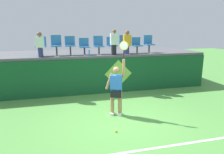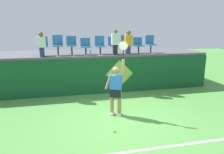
{
  "view_description": "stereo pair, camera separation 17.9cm",
  "coord_description": "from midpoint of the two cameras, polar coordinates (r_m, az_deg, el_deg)",
  "views": [
    {
      "loc": [
        -1.81,
        -5.99,
        2.9
      ],
      "look_at": [
        -0.01,
        1.05,
        1.19
      ],
      "focal_mm": 33.72,
      "sensor_mm": 36.0,
      "label": 1
    },
    {
      "loc": [
        -1.64,
        -6.03,
        2.9
      ],
      "look_at": [
        -0.01,
        1.05,
        1.19
      ],
      "focal_mm": 33.72,
      "sensor_mm": 36.0,
      "label": 2
    }
  ],
  "objects": [
    {
      "name": "ground_plane",
      "position": [
        6.89,
        1.51,
        -11.62
      ],
      "size": [
        40.0,
        40.0,
        0.0
      ],
      "primitive_type": "plane",
      "color": "#519342"
    },
    {
      "name": "court_back_wall",
      "position": [
        9.41,
        -3.45,
        0.29
      ],
      "size": [
        10.32,
        0.2,
        1.58
      ],
      "primitive_type": "cube",
      "color": "#144C28",
      "rests_on": "ground_plane"
    },
    {
      "name": "spectator_platform",
      "position": [
        10.65,
        -4.99,
        6.43
      ],
      "size": [
        10.32,
        2.97,
        0.12
      ],
      "primitive_type": "cube",
      "color": "#56565B",
      "rests_on": "court_back_wall"
    },
    {
      "name": "court_baseline_stripe",
      "position": [
        5.42,
        6.9,
        -19.11
      ],
      "size": [
        9.29,
        0.08,
        0.01
      ],
      "primitive_type": "cube",
      "color": "white",
      "rests_on": "ground_plane"
    },
    {
      "name": "tennis_player",
      "position": [
        6.97,
        0.45,
        -3.07
      ],
      "size": [
        0.72,
        0.38,
        2.48
      ],
      "color": "white",
      "rests_on": "ground_plane"
    },
    {
      "name": "tennis_ball",
      "position": [
        6.16,
        0.16,
        -14.44
      ],
      "size": [
        0.07,
        0.07,
        0.07
      ],
      "primitive_type": "sphere",
      "color": "#D1E533",
      "rests_on": "ground_plane"
    },
    {
      "name": "water_bottle",
      "position": [
        9.31,
        -6.74,
        6.58
      ],
      "size": [
        0.07,
        0.07,
        0.26
      ],
      "primitive_type": "cylinder",
      "color": "#338CE5",
      "rests_on": "spectator_platform"
    },
    {
      "name": "stadium_chair_0",
      "position": [
        9.66,
        -19.24,
        8.22
      ],
      "size": [
        0.44,
        0.42,
        0.82
      ],
      "color": "#38383D",
      "rests_on": "spectator_platform"
    },
    {
      "name": "stadium_chair_1",
      "position": [
        9.63,
        -15.39,
        8.63
      ],
      "size": [
        0.44,
        0.42,
        0.88
      ],
      "color": "#38383D",
      "rests_on": "spectator_platform"
    },
    {
      "name": "stadium_chair_2",
      "position": [
        9.64,
        -11.82,
        8.71
      ],
      "size": [
        0.44,
        0.42,
        0.83
      ],
      "color": "#38383D",
      "rests_on": "spectator_platform"
    },
    {
      "name": "stadium_chair_3",
      "position": [
        9.69,
        -8.09,
        8.48
      ],
      "size": [
        0.44,
        0.42,
        0.74
      ],
      "color": "#38383D",
      "rests_on": "spectator_platform"
    },
    {
      "name": "stadium_chair_4",
      "position": [
        9.79,
        -4.2,
        8.84
      ],
      "size": [
        0.44,
        0.42,
        0.83
      ],
      "color": "#38383D",
      "rests_on": "spectator_platform"
    },
    {
      "name": "stadium_chair_5",
      "position": [
        9.91,
        -0.6,
        8.9
      ],
      "size": [
        0.44,
        0.42,
        0.78
      ],
      "color": "#38383D",
      "rests_on": "spectator_platform"
    },
    {
      "name": "stadium_chair_6",
      "position": [
        10.08,
        2.88,
        9.09
      ],
      "size": [
        0.44,
        0.42,
        0.85
      ],
      "color": "#38383D",
      "rests_on": "spectator_platform"
    },
    {
      "name": "stadium_chair_7",
      "position": [
        10.28,
        6.21,
        8.82
      ],
      "size": [
        0.44,
        0.42,
        0.75
      ],
      "color": "#38383D",
      "rests_on": "spectator_platform"
    },
    {
      "name": "stadium_chair_8",
      "position": [
        10.51,
        9.42,
        9.12
      ],
      "size": [
        0.44,
        0.42,
        0.84
      ],
      "color": "#38383D",
      "rests_on": "spectator_platform"
    },
    {
      "name": "spectator_0",
      "position": [
        9.21,
        -19.49,
        8.41
      ],
      "size": [
        0.34,
        0.2,
        1.03
      ],
      "color": "navy",
      "rests_on": "spectator_platform"
    },
    {
      "name": "spectator_1",
      "position": [
        9.69,
        3.6,
        9.47
      ],
      "size": [
        0.34,
        0.2,
        1.08
      ],
      "color": "navy",
      "rests_on": "spectator_platform"
    },
    {
      "name": "spectator_2",
      "position": [
        9.47,
        0.06,
        9.54
      ],
      "size": [
        0.34,
        0.2,
        1.12
      ],
      "color": "black",
      "rests_on": "spectator_platform"
    },
    {
      "name": "wall_signage_mount",
      "position": [
        9.68,
        1.17,
        -4.15
      ],
      "size": [
        1.27,
        0.01,
        1.51
      ],
      "color": "#144C28",
      "rests_on": "ground_plane"
    }
  ]
}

